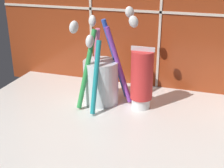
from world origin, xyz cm
name	(u,v)px	position (x,y,z in cm)	size (l,w,h in cm)	color
sink_counter	(128,129)	(0.00, 0.00, 1.00)	(61.38, 37.58, 2.00)	silver
toothbrush_cup	(101,77)	(-7.38, 7.03, 7.26)	(11.24, 12.51, 18.66)	silver
toothpaste_tube	(142,79)	(0.56, 7.13, 7.89)	(4.35, 4.14, 12.03)	white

